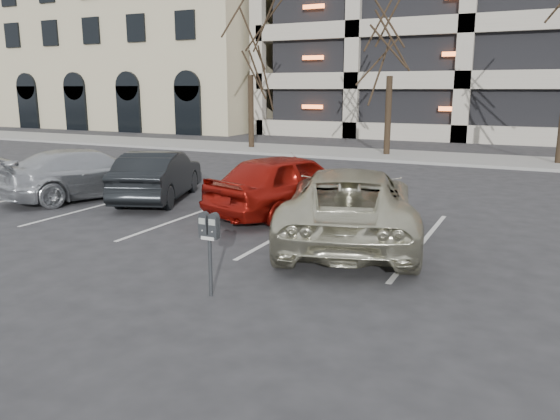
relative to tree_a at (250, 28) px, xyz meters
name	(u,v)px	position (x,y,z in m)	size (l,w,h in m)	color
ground	(313,267)	(10.00, -16.00, -5.92)	(140.00, 140.00, 0.00)	#28282B
sidewalk	(455,159)	(10.00, 0.00, -5.86)	(80.00, 4.00, 0.12)	gray
stall_lines	(294,228)	(8.60, -13.70, -5.92)	(16.90, 5.20, 0.00)	silver
office_building	(143,34)	(-18.00, 13.92, 1.57)	(26.00, 16.20, 15.00)	tan
tree_a	(250,28)	(0.00, 0.00, 0.00)	(3.61, 3.61, 8.19)	black
tree_b	(392,24)	(7.00, 0.00, -0.19)	(3.49, 3.49, 7.93)	black
parking_meter	(209,234)	(9.14, -17.93, -4.96)	(0.32, 0.13, 1.25)	black
suv_silver	(350,205)	(10.02, -14.17, -5.17)	(3.94, 5.87, 1.50)	beige
car_red	(289,183)	(7.88, -12.45, -5.16)	(1.80, 4.47, 1.52)	#9C150E
car_dark	(158,176)	(3.92, -12.46, -5.24)	(1.44, 4.13, 1.36)	black
car_silver	(88,173)	(1.91, -13.05, -5.23)	(1.94, 4.76, 1.38)	#B8BCC0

